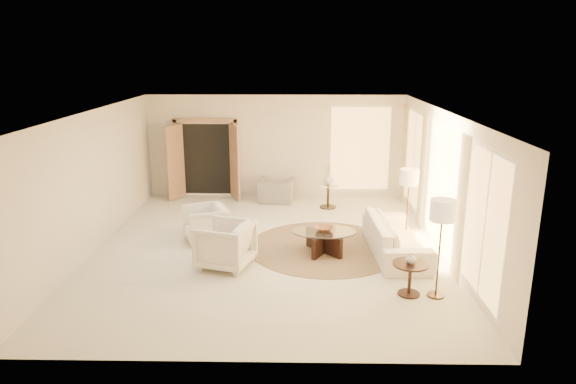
{
  "coord_description": "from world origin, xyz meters",
  "views": [
    {
      "loc": [
        0.59,
        -9.87,
        3.93
      ],
      "look_at": [
        0.4,
        0.4,
        1.1
      ],
      "focal_mm": 32.0,
      "sensor_mm": 36.0,
      "label": 1
    }
  ],
  "objects_px": {
    "side_vase": "(328,179)",
    "end_table": "(410,273)",
    "end_vase": "(411,259)",
    "armchair_right": "(225,242)",
    "accent_chair": "(276,187)",
    "armchair_left": "(205,222)",
    "floor_lamp_far": "(442,215)",
    "floor_lamp_near": "(409,180)",
    "sofa": "(396,237)",
    "coffee_table": "(324,239)",
    "side_table": "(328,193)",
    "bowl": "(324,229)"
  },
  "relations": [
    {
      "from": "coffee_table",
      "to": "side_vase",
      "type": "xyz_separation_m",
      "value": [
        0.25,
        3.1,
        0.47
      ]
    },
    {
      "from": "sofa",
      "to": "coffee_table",
      "type": "height_order",
      "value": "sofa"
    },
    {
      "from": "side_vase",
      "to": "accent_chair",
      "type": "bearing_deg",
      "value": 159.35
    },
    {
      "from": "end_table",
      "to": "coffee_table",
      "type": "bearing_deg",
      "value": 126.23
    },
    {
      "from": "armchair_left",
      "to": "side_vase",
      "type": "relative_size",
      "value": 3.17
    },
    {
      "from": "bowl",
      "to": "coffee_table",
      "type": "bearing_deg",
      "value": 172.87
    },
    {
      "from": "floor_lamp_near",
      "to": "end_vase",
      "type": "distance_m",
      "value": 2.58
    },
    {
      "from": "armchair_right",
      "to": "armchair_left",
      "type": "bearing_deg",
      "value": -138.18
    },
    {
      "from": "end_table",
      "to": "side_vase",
      "type": "relative_size",
      "value": 2.22
    },
    {
      "from": "coffee_table",
      "to": "end_vase",
      "type": "distance_m",
      "value": 2.28
    },
    {
      "from": "armchair_left",
      "to": "end_table",
      "type": "height_order",
      "value": "armchair_left"
    },
    {
      "from": "accent_chair",
      "to": "floor_lamp_far",
      "type": "relative_size",
      "value": 0.57
    },
    {
      "from": "floor_lamp_far",
      "to": "side_vase",
      "type": "relative_size",
      "value": 6.24
    },
    {
      "from": "side_table",
      "to": "floor_lamp_far",
      "type": "distance_m",
      "value": 5.29
    },
    {
      "from": "side_table",
      "to": "sofa",
      "type": "bearing_deg",
      "value": -69.25
    },
    {
      "from": "armchair_left",
      "to": "coffee_table",
      "type": "relative_size",
      "value": 0.6
    },
    {
      "from": "end_table",
      "to": "bowl",
      "type": "xyz_separation_m",
      "value": [
        -1.33,
        1.82,
        0.13
      ]
    },
    {
      "from": "sofa",
      "to": "accent_chair",
      "type": "height_order",
      "value": "accent_chair"
    },
    {
      "from": "armchair_left",
      "to": "floor_lamp_far",
      "type": "distance_m",
      "value": 5.03
    },
    {
      "from": "coffee_table",
      "to": "floor_lamp_near",
      "type": "xyz_separation_m",
      "value": [
        1.77,
        0.63,
        1.06
      ]
    },
    {
      "from": "end_vase",
      "to": "floor_lamp_near",
      "type": "bearing_deg",
      "value": 79.9
    },
    {
      "from": "accent_chair",
      "to": "end_vase",
      "type": "distance_m",
      "value": 5.95
    },
    {
      "from": "side_vase",
      "to": "end_table",
      "type": "bearing_deg",
      "value": -77.64
    },
    {
      "from": "end_vase",
      "to": "coffee_table",
      "type": "bearing_deg",
      "value": 126.23
    },
    {
      "from": "sofa",
      "to": "side_vase",
      "type": "xyz_separation_m",
      "value": [
        -1.18,
        3.1,
        0.42
      ]
    },
    {
      "from": "bowl",
      "to": "floor_lamp_far",
      "type": "bearing_deg",
      "value": -46.57
    },
    {
      "from": "armchair_left",
      "to": "end_table",
      "type": "distance_m",
      "value": 4.54
    },
    {
      "from": "armchair_left",
      "to": "end_vase",
      "type": "distance_m",
      "value": 4.54
    },
    {
      "from": "floor_lamp_near",
      "to": "armchair_right",
      "type": "bearing_deg",
      "value": -160.05
    },
    {
      "from": "side_table",
      "to": "side_vase",
      "type": "xyz_separation_m",
      "value": [
        -0.0,
        -0.0,
        0.38
      ]
    },
    {
      "from": "side_vase",
      "to": "floor_lamp_near",
      "type": "bearing_deg",
      "value": -58.52
    },
    {
      "from": "end_vase",
      "to": "side_vase",
      "type": "relative_size",
      "value": 0.68
    },
    {
      "from": "armchair_right",
      "to": "end_table",
      "type": "bearing_deg",
      "value": 87.93
    },
    {
      "from": "floor_lamp_far",
      "to": "side_vase",
      "type": "bearing_deg",
      "value": 106.94
    },
    {
      "from": "armchair_right",
      "to": "end_vase",
      "type": "xyz_separation_m",
      "value": [
        3.22,
        -1.12,
        0.17
      ]
    },
    {
      "from": "floor_lamp_near",
      "to": "end_table",
      "type": "bearing_deg",
      "value": -100.1
    },
    {
      "from": "armchair_left",
      "to": "end_table",
      "type": "xyz_separation_m",
      "value": [
        3.83,
        -2.44,
        -0.04
      ]
    },
    {
      "from": "armchair_left",
      "to": "side_vase",
      "type": "distance_m",
      "value": 3.71
    },
    {
      "from": "side_vase",
      "to": "sofa",
      "type": "bearing_deg",
      "value": -69.25
    },
    {
      "from": "floor_lamp_far",
      "to": "end_vase",
      "type": "bearing_deg",
      "value": 173.56
    },
    {
      "from": "end_vase",
      "to": "armchair_right",
      "type": "bearing_deg",
      "value": 160.84
    },
    {
      "from": "accent_chair",
      "to": "sofa",
      "type": "bearing_deg",
      "value": 132.38
    },
    {
      "from": "side_table",
      "to": "floor_lamp_far",
      "type": "xyz_separation_m",
      "value": [
        1.51,
        -4.96,
        1.03
      ]
    },
    {
      "from": "armchair_left",
      "to": "side_vase",
      "type": "height_order",
      "value": "side_vase"
    },
    {
      "from": "sofa",
      "to": "armchair_left",
      "type": "relative_size",
      "value": 2.84
    },
    {
      "from": "accent_chair",
      "to": "coffee_table",
      "type": "relative_size",
      "value": 0.67
    },
    {
      "from": "side_table",
      "to": "bowl",
      "type": "distance_m",
      "value": 3.11
    },
    {
      "from": "floor_lamp_far",
      "to": "end_table",
      "type": "bearing_deg",
      "value": 173.56
    },
    {
      "from": "armchair_right",
      "to": "side_table",
      "type": "xyz_separation_m",
      "value": [
        2.14,
        3.8,
        -0.09
      ]
    },
    {
      "from": "end_vase",
      "to": "side_vase",
      "type": "bearing_deg",
      "value": 102.36
    }
  ]
}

